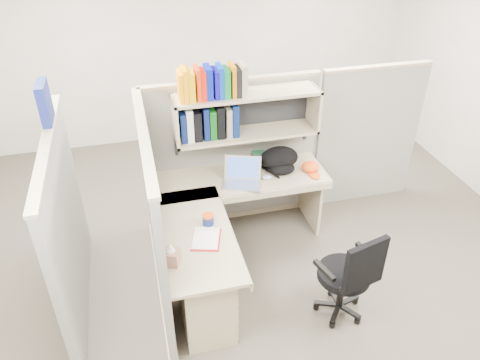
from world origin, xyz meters
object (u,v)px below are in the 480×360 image
object	(u,v)px
laptop	(242,174)
snack_canister	(208,219)
backpack	(281,160)
desk	(218,263)
task_chair	(345,288)

from	to	relation	value
laptop	snack_canister	distance (m)	0.68
snack_canister	backpack	bearing A→B (deg)	37.96
desk	laptop	bearing A→B (deg)	61.16
desk	task_chair	bearing A→B (deg)	-24.20
backpack	task_chair	world-z (taller)	backpack
desk	snack_canister	size ratio (longest dim) A/B	17.19
snack_canister	task_chair	world-z (taller)	task_chair
laptop	backpack	world-z (taller)	laptop
task_chair	desk	bearing A→B (deg)	155.80
backpack	snack_canister	xyz separation A→B (m)	(-0.88, -0.69, -0.06)
task_chair	laptop	bearing A→B (deg)	117.92
laptop	desk	bearing A→B (deg)	-99.71
laptop	backpack	distance (m)	0.48
laptop	task_chair	size ratio (longest dim) A/B	0.38
desk	snack_canister	distance (m)	0.39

